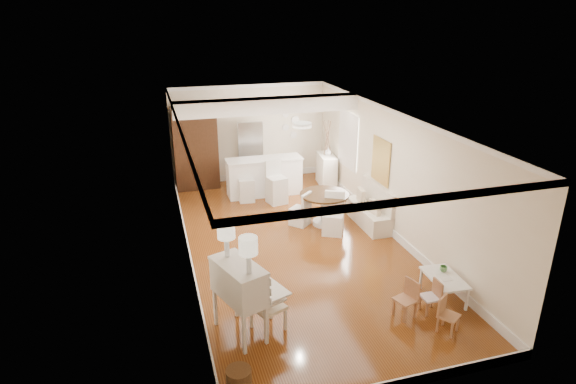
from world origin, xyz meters
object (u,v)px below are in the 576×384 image
bar_stool_left (246,183)px  secretary_bureau (239,300)px  dining_table (324,209)px  sideboard (326,170)px  fridge (262,152)px  kids_chair_c (449,315)px  slip_chair_near (333,214)px  kids_chair_a (405,299)px  bar_stool_right (277,183)px  wicker_basket (239,380)px  kids_chair_b (430,297)px  gustavian_armchair (268,305)px  breakfast_counter (264,176)px  kids_table (443,288)px  slip_chair_far (300,208)px  pantry_cabinet (195,148)px

bar_stool_left → secretary_bureau: bearing=-98.4°
dining_table → sideboard: size_ratio=1.22×
fridge → kids_chair_c: bearing=-81.5°
slip_chair_near → fridge: (-0.71, 3.87, 0.43)m
kids_chair_c → sideboard: 6.96m
kids_chair_a → bar_stool_right: bearing=170.3°
kids_chair_a → slip_chair_near: slip_chair_near is taller
kids_chair_c → fridge: size_ratio=0.34×
wicker_basket → kids_chair_b: kids_chair_b is taller
gustavian_armchair → wicker_basket: 1.41m
bar_stool_left → sideboard: 2.55m
kids_chair_a → kids_chair_b: 0.47m
secretary_bureau → bar_stool_right: 5.48m
kids_chair_b → breakfast_counter: bearing=-167.1°
wicker_basket → kids_table: 4.02m
slip_chair_far → fridge: size_ratio=0.46×
slip_chair_near → kids_chair_c: bearing=-56.1°
slip_chair_far → breakfast_counter: breakfast_counter is taller
dining_table → kids_table: bearing=-75.3°
kids_chair_b → pantry_cabinet: (-3.07, 7.21, 0.86)m
bar_stool_right → fridge: size_ratio=0.63×
gustavian_armchair → secretary_bureau: bearing=68.7°
kids_chair_b → kids_chair_c: (-0.02, -0.55, 0.01)m
dining_table → slip_chair_near: slip_chair_near is taller
kids_chair_a → kids_chair_b: (0.47, -0.00, -0.04)m
slip_chair_far → pantry_cabinet: pantry_cabinet is taller
kids_table → dining_table: bearing=104.7°
secretary_bureau → kids_chair_b: secretary_bureau is taller
dining_table → bar_stool_left: size_ratio=1.16×
wicker_basket → kids_chair_a: (2.95, 0.88, 0.16)m
kids_chair_a → pantry_cabinet: pantry_cabinet is taller
kids_chair_b → slip_chair_near: bearing=-171.9°
kids_chair_a → slip_chair_far: size_ratio=0.80×
secretary_bureau → kids_chair_a: (2.70, -0.31, -0.29)m
kids_table → sideboard: (0.10, 6.11, 0.23)m
secretary_bureau → fridge: 7.16m
wicker_basket → kids_chair_c: 3.42m
dining_table → breakfast_counter: 2.49m
slip_chair_near → fridge: fridge is taller
secretary_bureau → kids_chair_b: (3.17, -0.31, -0.33)m
kids_table → kids_chair_c: bearing=-118.5°
dining_table → bar_stool_right: 1.79m
bar_stool_left → bar_stool_right: 0.82m
bar_stool_right → breakfast_counter: bearing=90.7°
gustavian_armchair → bar_stool_left: bar_stool_left is taller
kids_chair_a → fridge: size_ratio=0.37×
kids_chair_c → bar_stool_right: 6.11m
kids_table → fridge: size_ratio=0.49×
pantry_cabinet → sideboard: (3.60, -0.83, -0.70)m
dining_table → slip_chair_far: bearing=163.7°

